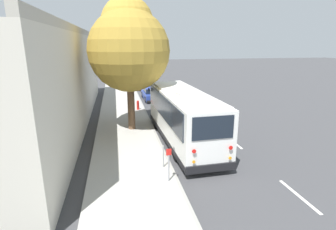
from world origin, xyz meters
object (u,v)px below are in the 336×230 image
Objects in this scene: sign_post_far at (163,156)px; parked_sedan_tan at (144,84)px; shuttle_bus at (183,114)px; sign_post_near at (169,165)px; parked_sedan_blue at (151,94)px; fire_hydrant at (138,105)px; street_tree at (129,45)px.

parked_sedan_tan is at bearing -3.93° from sign_post_far.
parked_sedan_tan is (19.47, 0.23, -1.13)m from shuttle_bus.
sign_post_near is 1.31m from sign_post_far.
parked_sedan_tan is at bearing -1.18° from parked_sedan_blue.
fire_hydrant is (12.57, 0.19, -0.35)m from sign_post_near.
parked_sedan_blue is at bearing -21.24° from fire_hydrant.
fire_hydrant is at bearing 0.87° from sign_post_near.
shuttle_bus is at bearing 179.45° from parked_sedan_blue.
sign_post_far is at bearing 172.76° from parked_sedan_blue.
parked_sedan_tan is 2.94× the size of sign_post_near.
parked_sedan_blue is at bearing -5.78° from sign_post_far.
street_tree reaches higher than parked_sedan_tan.
parked_sedan_blue is at bearing -15.42° from street_tree.
street_tree reaches higher than sign_post_far.
parked_sedan_blue reaches higher than sign_post_far.
fire_hydrant is at bearing 0.97° from sign_post_far.
sign_post_far is (1.29, 0.00, -0.21)m from sign_post_near.
parked_sedan_tan is at bearing -3.72° from sign_post_near.
sign_post_near reaches higher than parked_sedan_blue.
shuttle_bus is at bearing -27.35° from sign_post_far.
parked_sedan_blue is 11.27m from street_tree.
parked_sedan_tan is at bearing -1.09° from shuttle_bus.
sign_post_near is 12.58m from fire_hydrant.
sign_post_near reaches higher than fire_hydrant.
street_tree is at bearing 163.12° from parked_sedan_blue.
street_tree reaches higher than sign_post_near.
shuttle_bus reaches higher than parked_sedan_blue.
sign_post_far is at bearing -179.03° from fire_hydrant.
shuttle_bus reaches higher than sign_post_near.
parked_sedan_tan reaches higher than fire_hydrant.
sign_post_near is at bearing 157.52° from shuttle_bus.
shuttle_bus is at bearing -179.84° from parked_sedan_tan.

